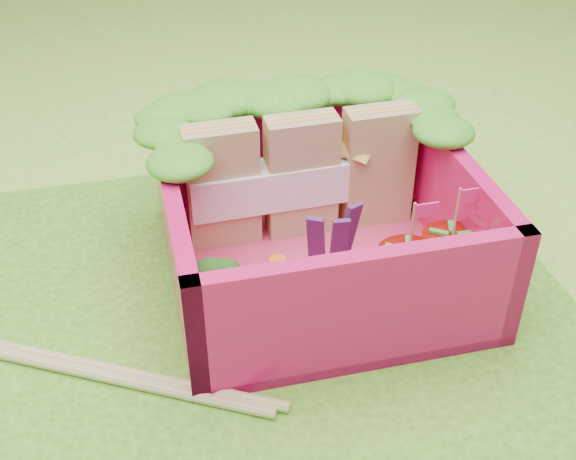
# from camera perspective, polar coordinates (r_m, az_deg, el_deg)

# --- Properties ---
(ground) EXTENTS (14.00, 14.00, 0.00)m
(ground) POSITION_cam_1_polar(r_m,az_deg,el_deg) (3.08, -1.26, -7.37)
(ground) COLOR #7CC136
(ground) RESTS_ON ground
(placemat) EXTENTS (2.60, 2.60, 0.03)m
(placemat) POSITION_cam_1_polar(r_m,az_deg,el_deg) (3.07, -1.26, -7.16)
(placemat) COLOR #539621
(placemat) RESTS_ON ground
(bento_floor) EXTENTS (1.30, 1.30, 0.05)m
(bento_floor) POSITION_cam_1_polar(r_m,az_deg,el_deg) (3.29, 2.25, -2.88)
(bento_floor) COLOR #DE3865
(bento_floor) RESTS_ON placemat
(bento_box) EXTENTS (1.30, 1.30, 0.55)m
(bento_box) POSITION_cam_1_polar(r_m,az_deg,el_deg) (3.14, 2.35, 0.70)
(bento_box) COLOR #DD125A
(bento_box) RESTS_ON placemat
(lettuce_ruffle) EXTENTS (1.43, 0.77, 0.11)m
(lettuce_ruffle) POSITION_cam_1_polar(r_m,az_deg,el_deg) (3.38, 0.28, 9.89)
(lettuce_ruffle) COLOR #318718
(lettuce_ruffle) RESTS_ON bento_box
(sandwich_stack) EXTENTS (1.07, 0.20, 0.58)m
(sandwich_stack) POSITION_cam_1_polar(r_m,az_deg,el_deg) (3.34, 1.17, 4.27)
(sandwich_stack) COLOR #A38E56
(sandwich_stack) RESTS_ON bento_floor
(broccoli) EXTENTS (0.33, 0.33, 0.27)m
(broccoli) POSITION_cam_1_polar(r_m,az_deg,el_deg) (2.85, -5.19, -4.42)
(broccoli) COLOR #63A04D
(broccoli) RESTS_ON bento_floor
(carrot_sticks) EXTENTS (0.13, 0.17, 0.25)m
(carrot_sticks) POSITION_cam_1_polar(r_m,az_deg,el_deg) (2.91, -1.18, -5.00)
(carrot_sticks) COLOR orange
(carrot_sticks) RESTS_ON bento_floor
(purple_wedges) EXTENTS (0.23, 0.13, 0.38)m
(purple_wedges) POSITION_cam_1_polar(r_m,az_deg,el_deg) (3.05, 3.67, -1.28)
(purple_wedges) COLOR #3A1751
(purple_wedges) RESTS_ON bento_floor
(strawberry_left) EXTENTS (0.26, 0.26, 0.50)m
(strawberry_left) POSITION_cam_1_polar(r_m,az_deg,el_deg) (3.01, 9.32, -3.69)
(strawberry_left) COLOR red
(strawberry_left) RESTS_ON bento_floor
(strawberry_right) EXTENTS (0.26, 0.26, 0.50)m
(strawberry_right) POSITION_cam_1_polar(r_m,az_deg,el_deg) (3.13, 12.59, -2.37)
(strawberry_right) COLOR red
(strawberry_right) RESTS_ON bento_floor
(snap_peas) EXTENTS (0.62, 0.47, 0.05)m
(snap_peas) POSITION_cam_1_polar(r_m,az_deg,el_deg) (3.19, 10.22, -3.77)
(snap_peas) COLOR green
(snap_peas) RESTS_ON bento_floor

